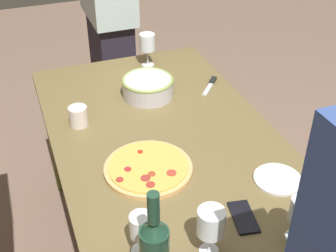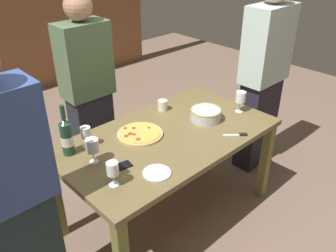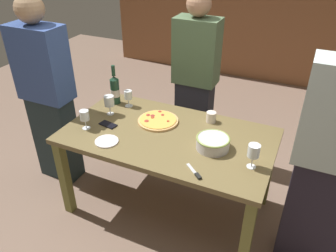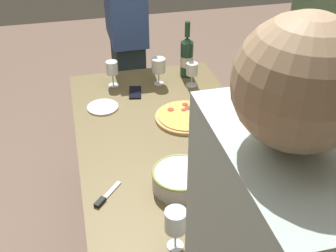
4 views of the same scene
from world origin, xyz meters
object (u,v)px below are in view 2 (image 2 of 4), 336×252
(dining_table, at_px, (168,145))
(pizza, at_px, (140,134))
(wine_bottle, at_px, (67,136))
(wine_glass_by_bottle, at_px, (113,170))
(person_host, at_px, (88,92))
(wine_glass_near_pizza, at_px, (241,98))
(wine_glass_far_left, at_px, (86,133))
(side_plate, at_px, (157,173))
(pizza_knife, at_px, (238,135))
(wine_glass_far_right, at_px, (92,146))
(person_guest_right, at_px, (10,198))
(cup_amber, at_px, (163,105))
(cell_phone, at_px, (120,167))
(person_guest_left, at_px, (263,77))
(serving_bowl, at_px, (206,114))

(dining_table, xyz_separation_m, pizza, (-0.15, 0.13, 0.10))
(wine_bottle, distance_m, wine_glass_by_bottle, 0.47)
(wine_glass_by_bottle, distance_m, person_host, 1.18)
(wine_glass_near_pizza, xyz_separation_m, wine_glass_far_left, (-1.17, 0.41, -0.02))
(wine_bottle, relative_size, side_plate, 2.02)
(wine_glass_far_left, bearing_deg, pizza_knife, -36.07)
(wine_glass_far_right, bearing_deg, person_guest_right, -169.27)
(wine_glass_far_left, height_order, wine_glass_far_right, wine_glass_far_right)
(pizza, xyz_separation_m, wine_glass_far_left, (-0.35, 0.14, 0.09))
(wine_glass_far_right, relative_size, cup_amber, 1.94)
(wine_bottle, xyz_separation_m, wine_glass_far_right, (0.07, -0.19, -0.02))
(cell_phone, xyz_separation_m, pizza_knife, (0.85, -0.28, 0.00))
(wine_bottle, height_order, person_guest_left, person_guest_left)
(person_host, relative_size, person_guest_left, 0.94)
(pizza_knife, bearing_deg, wine_glass_near_pizza, 35.64)
(pizza, distance_m, wine_glass_far_right, 0.44)
(cell_phone, relative_size, person_guest_right, 0.09)
(cell_phone, bearing_deg, person_guest_left, -78.40)
(dining_table, height_order, wine_glass_by_bottle, wine_glass_by_bottle)
(dining_table, distance_m, cup_amber, 0.42)
(wine_glass_near_pizza, height_order, cup_amber, wine_glass_near_pizza)
(wine_glass_far_right, bearing_deg, pizza_knife, -25.26)
(dining_table, distance_m, serving_bowl, 0.40)
(serving_bowl, height_order, wine_glass_by_bottle, wine_glass_by_bottle)
(wine_glass_near_pizza, relative_size, wine_glass_far_right, 1.04)
(cell_phone, relative_size, pizza_knife, 0.99)
(cell_phone, relative_size, person_guest_left, 0.08)
(cup_amber, height_order, person_guest_left, person_guest_left)
(wine_glass_near_pizza, height_order, pizza_knife, wine_glass_near_pizza)
(pizza, bearing_deg, serving_bowl, -18.33)
(wine_glass_near_pizza, xyz_separation_m, person_guest_left, (0.45, 0.09, 0.02))
(wine_glass_near_pizza, relative_size, wine_glass_by_bottle, 1.10)
(serving_bowl, distance_m, wine_bottle, 1.06)
(serving_bowl, height_order, side_plate, serving_bowl)
(pizza_knife, height_order, person_guest_left, person_guest_left)
(cup_amber, xyz_separation_m, side_plate, (-0.61, -0.60, -0.04))
(dining_table, xyz_separation_m, pizza_knife, (0.36, -0.36, 0.10))
(pizza, relative_size, person_guest_right, 0.19)
(wine_glass_far_left, bearing_deg, person_guest_right, -154.94)
(wine_glass_by_bottle, bearing_deg, wine_glass_far_right, 80.77)
(wine_bottle, bearing_deg, person_host, 47.99)
(wine_glass_far_left, distance_m, person_guest_left, 1.66)
(serving_bowl, bearing_deg, wine_glass_far_right, 172.78)
(serving_bowl, xyz_separation_m, cup_amber, (-0.13, 0.35, -0.01))
(dining_table, xyz_separation_m, wine_glass_near_pizza, (0.67, -0.14, 0.21))
(serving_bowl, xyz_separation_m, wine_bottle, (-1.01, 0.31, 0.08))
(wine_bottle, xyz_separation_m, wine_glass_by_bottle, (0.02, -0.47, -0.02))
(wine_glass_near_pizza, distance_m, wine_glass_by_bottle, 1.29)
(wine_bottle, bearing_deg, side_plate, -64.09)
(pizza, distance_m, person_guest_left, 1.29)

